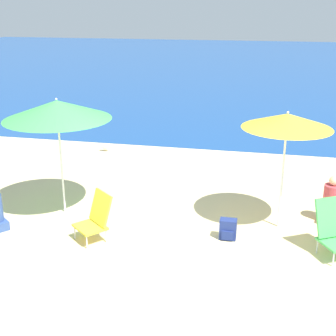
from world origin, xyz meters
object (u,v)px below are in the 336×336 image
(beach_chair_green, at_px, (334,229))
(beach_chair_yellow, at_px, (96,217))
(backpack_navy, at_px, (228,229))
(beach_umbrella_yellow, at_px, (287,121))
(person_seated_near, at_px, (331,203))
(beach_umbrella_green, at_px, (57,110))
(seagull, at_px, (105,146))

(beach_chair_green, bearing_deg, beach_chair_yellow, 154.98)
(beach_chair_green, bearing_deg, backpack_navy, 145.30)
(beach_umbrella_yellow, bearing_deg, beach_chair_yellow, -159.45)
(beach_chair_yellow, bearing_deg, beach_chair_green, 45.63)
(beach_umbrella_yellow, height_order, backpack_navy, beach_umbrella_yellow)
(beach_chair_yellow, height_order, person_seated_near, person_seated_near)
(beach_chair_green, bearing_deg, beach_umbrella_green, 143.39)
(backpack_navy, distance_m, seagull, 5.67)
(beach_umbrella_yellow, bearing_deg, backpack_navy, -141.79)
(beach_umbrella_green, xyz_separation_m, beach_chair_yellow, (0.98, -0.90, -1.58))
(beach_umbrella_yellow, xyz_separation_m, beach_chair_green, (0.83, -0.80, -1.50))
(beach_chair_yellow, bearing_deg, beach_umbrella_green, 178.39)
(beach_umbrella_green, bearing_deg, beach_chair_green, -6.70)
(beach_umbrella_yellow, relative_size, beach_chair_green, 2.35)
(seagull, bearing_deg, beach_umbrella_green, -81.76)
(backpack_navy, bearing_deg, beach_umbrella_yellow, 38.21)
(person_seated_near, relative_size, seagull, 3.30)
(beach_chair_yellow, xyz_separation_m, seagull, (-1.54, 4.75, -0.27))
(beach_umbrella_yellow, relative_size, person_seated_near, 2.38)
(beach_chair_yellow, distance_m, seagull, 5.00)
(person_seated_near, distance_m, backpack_navy, 2.07)
(person_seated_near, xyz_separation_m, seagull, (-5.48, 3.21, -0.22))
(person_seated_near, bearing_deg, backpack_navy, -141.86)
(beach_umbrella_yellow, distance_m, beach_chair_green, 1.89)
(person_seated_near, bearing_deg, seagull, 156.44)
(beach_chair_yellow, relative_size, seagull, 3.01)
(beach_chair_green, bearing_deg, beach_umbrella_yellow, 105.94)
(backpack_navy, bearing_deg, beach_chair_green, -4.78)
(person_seated_near, bearing_deg, beach_chair_green, -87.56)
(beach_umbrella_green, relative_size, beach_chair_yellow, 2.72)
(beach_umbrella_green, xyz_separation_m, backpack_navy, (3.16, -0.43, -1.82))
(beach_umbrella_yellow, height_order, beach_chair_green, beach_umbrella_yellow)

